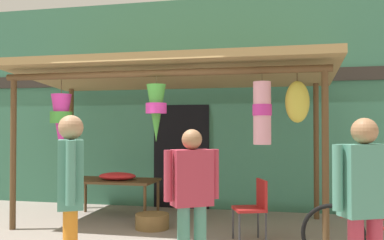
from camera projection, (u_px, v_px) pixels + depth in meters
shop_facade at (181, 104)px, 8.45m from camera, size 10.25×0.29×4.07m
market_stall_canopy at (171, 82)px, 6.80m from camera, size 5.08×2.30×2.60m
display_table at (113, 183)px, 7.38m from camera, size 1.50×0.81×0.66m
flower_heap_on_table at (118, 176)px, 7.31m from camera, size 0.65×0.46×0.13m
folding_chair at (254, 204)px, 5.84m from camera, size 0.51×0.51×0.84m
wicker_basket_by_table at (152, 221)px, 6.56m from camera, size 0.52×0.52×0.23m
parked_bicycle at (382, 237)px, 4.67m from camera, size 1.74×0.44×0.92m
vendor_in_orange at (192, 192)px, 4.34m from camera, size 0.51×0.40×1.53m
customer_foreground at (365, 198)px, 3.56m from camera, size 0.54×0.37×1.63m
shopper_by_bananas at (71, 190)px, 3.89m from camera, size 0.38×0.53×1.66m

